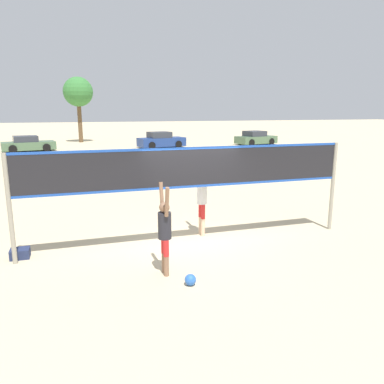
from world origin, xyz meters
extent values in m
plane|color=beige|center=(0.00, 0.00, 0.00)|extent=(200.00, 200.00, 0.00)
cylinder|color=gray|center=(-4.23, 0.00, 1.27)|extent=(0.10, 0.10, 2.53)
cylinder|color=gray|center=(4.23, 0.00, 1.27)|extent=(0.10, 0.10, 2.53)
cube|color=black|center=(0.00, 0.00, 2.02)|extent=(8.35, 0.02, 1.02)
cube|color=#1E4CB2|center=(0.00, 0.00, 2.50)|extent=(8.35, 0.03, 0.06)
cube|color=#1E4CB2|center=(0.00, 0.00, 1.54)|extent=(8.35, 0.03, 0.06)
cylinder|color=#8C664C|center=(-1.08, -1.66, 0.22)|extent=(0.11, 0.11, 0.44)
cylinder|color=red|center=(-1.08, -1.66, 0.62)|extent=(0.12, 0.12, 0.36)
cylinder|color=#8C664C|center=(-1.08, -1.46, 0.22)|extent=(0.11, 0.11, 0.44)
cylinder|color=red|center=(-1.08, -1.46, 0.62)|extent=(0.12, 0.12, 0.36)
cylinder|color=#26262D|center=(-1.08, -1.56, 1.08)|extent=(0.28, 0.28, 0.56)
sphere|color=#8C664C|center=(-1.08, -1.56, 1.47)|extent=(0.22, 0.22, 0.22)
cylinder|color=#8C664C|center=(-1.08, -1.79, 1.64)|extent=(0.08, 0.21, 0.63)
cylinder|color=#8C664C|center=(-1.08, -1.32, 1.64)|extent=(0.08, 0.21, 0.63)
cylinder|color=beige|center=(0.48, 0.72, 0.25)|extent=(0.11, 0.11, 0.49)
cylinder|color=red|center=(0.48, 0.72, 0.70)|extent=(0.12, 0.12, 0.40)
cylinder|color=beige|center=(0.48, 0.52, 0.25)|extent=(0.11, 0.11, 0.49)
cylinder|color=red|center=(0.48, 0.52, 0.70)|extent=(0.12, 0.12, 0.40)
cylinder|color=white|center=(0.48, 0.62, 1.22)|extent=(0.28, 0.28, 0.64)
sphere|color=beige|center=(0.48, 0.62, 1.66)|extent=(0.25, 0.25, 0.25)
cylinder|color=beige|center=(0.48, 0.87, 1.86)|extent=(0.08, 0.23, 0.71)
cylinder|color=beige|center=(0.48, 0.38, 1.86)|extent=(0.08, 0.23, 0.71)
sphere|color=blue|center=(-0.73, -2.23, 0.12)|extent=(0.23, 0.23, 0.23)
cube|color=navy|center=(-4.16, 0.32, 0.11)|extent=(0.43, 0.36, 0.23)
cube|color=#4C6B4C|center=(-6.48, 25.35, 0.46)|extent=(4.44, 2.61, 0.67)
cube|color=#2D333D|center=(-6.69, 25.31, 1.04)|extent=(2.17, 2.01, 0.49)
cylinder|color=black|center=(-5.39, 26.46, 0.32)|extent=(0.67, 0.34, 0.64)
cylinder|color=black|center=(-5.05, 24.77, 0.32)|extent=(0.67, 0.34, 0.64)
cylinder|color=black|center=(-7.92, 25.94, 0.32)|extent=(0.67, 0.34, 0.64)
cylinder|color=black|center=(-7.57, 24.25, 0.32)|extent=(0.67, 0.34, 0.64)
cube|color=navy|center=(4.85, 24.94, 0.52)|extent=(4.50, 2.53, 0.78)
cube|color=#2D333D|center=(4.64, 24.90, 1.18)|extent=(2.19, 1.92, 0.53)
cylinder|color=black|center=(5.98, 26.00, 0.32)|extent=(0.67, 0.34, 0.64)
cylinder|color=black|center=(6.30, 24.41, 0.32)|extent=(0.67, 0.34, 0.64)
cylinder|color=black|center=(3.40, 25.47, 0.32)|extent=(0.67, 0.34, 0.64)
cylinder|color=black|center=(3.73, 23.88, 0.32)|extent=(0.67, 0.34, 0.64)
cube|color=#4C6B4C|center=(14.53, 25.12, 0.48)|extent=(4.38, 2.68, 0.71)
cube|color=#2D333D|center=(14.33, 25.08, 1.10)|extent=(2.16, 2.04, 0.52)
cylinder|color=black|center=(15.57, 26.24, 0.32)|extent=(0.67, 0.36, 0.64)
cylinder|color=black|center=(15.95, 24.56, 0.32)|extent=(0.67, 0.36, 0.64)
cylinder|color=black|center=(13.10, 25.68, 0.32)|extent=(0.67, 0.36, 0.64)
cylinder|color=black|center=(13.48, 24.00, 0.32)|extent=(0.67, 0.36, 0.64)
cylinder|color=brown|center=(-2.10, 33.20, 2.20)|extent=(0.43, 0.43, 4.40)
sphere|color=#387A38|center=(-2.10, 33.20, 5.24)|extent=(3.05, 3.05, 3.05)
camera|label=1|loc=(-2.75, -8.82, 3.44)|focal=35.00mm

